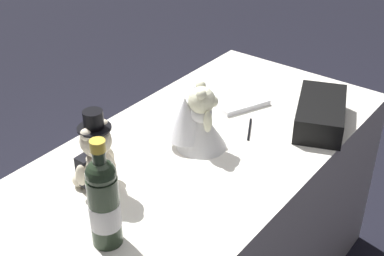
{
  "coord_description": "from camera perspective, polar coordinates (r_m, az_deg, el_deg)",
  "views": [
    {
      "loc": [
        -1.23,
        -0.94,
        1.83
      ],
      "look_at": [
        0.0,
        0.0,
        0.89
      ],
      "focal_mm": 49.84,
      "sensor_mm": 36.0,
      "label": 1
    }
  ],
  "objects": [
    {
      "name": "guestbook",
      "position": [
        2.22,
        4.23,
        3.51
      ],
      "size": [
        0.3,
        0.32,
        0.02
      ],
      "primitive_type": "cube",
      "rotation": [
        0.0,
        0.0,
        -0.41
      ],
      "color": "white",
      "rests_on": "reception_table"
    },
    {
      "name": "reception_table",
      "position": [
        2.11,
        0.0,
        -11.61
      ],
      "size": [
        1.69,
        0.8,
        0.79
      ],
      "primitive_type": "cube",
      "color": "white",
      "rests_on": "ground_plane"
    },
    {
      "name": "champagne_bottle",
      "position": [
        1.44,
        -9.42,
        -7.75
      ],
      "size": [
        0.09,
        0.09,
        0.33
      ],
      "color": "#253322",
      "rests_on": "reception_table"
    },
    {
      "name": "teddy_bear_bride",
      "position": [
        1.85,
        0.44,
        0.77
      ],
      "size": [
        0.22,
        0.23,
        0.24
      ],
      "color": "white",
      "rests_on": "reception_table"
    },
    {
      "name": "teddy_bear_groom",
      "position": [
        1.67,
        -10.26,
        -3.18
      ],
      "size": [
        0.15,
        0.14,
        0.28
      ],
      "color": "beige",
      "rests_on": "reception_table"
    },
    {
      "name": "gift_case_black",
      "position": [
        2.06,
        13.6,
        1.55
      ],
      "size": [
        0.38,
        0.29,
        0.1
      ],
      "color": "black",
      "rests_on": "reception_table"
    },
    {
      "name": "signing_pen",
      "position": [
        2.0,
        6.18,
        -0.05
      ],
      "size": [
        0.14,
        0.08,
        0.01
      ],
      "color": "black",
      "rests_on": "reception_table"
    }
  ]
}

